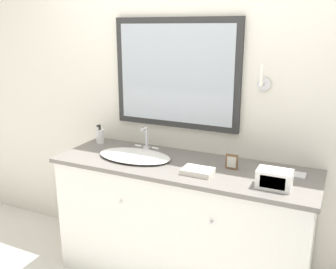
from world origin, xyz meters
name	(u,v)px	position (x,y,z in m)	size (l,w,h in m)	color
wall_back	(200,103)	(0.00, 0.67, 1.28)	(8.00, 0.18, 2.55)	silver
vanity_counter	(182,223)	(0.00, 0.33, 0.46)	(1.83, 0.62, 0.91)	silver
sink_basin	(135,155)	(-0.36, 0.31, 0.93)	(0.55, 0.38, 0.19)	white
soap_bottle	(100,136)	(-0.80, 0.51, 0.97)	(0.07, 0.07, 0.15)	white
appliance_box	(274,179)	(0.64, 0.20, 0.96)	(0.20, 0.13, 0.11)	white
picture_frame	(232,162)	(0.33, 0.39, 0.96)	(0.08, 0.01, 0.10)	brown
hand_towel_near_sink	(198,171)	(0.16, 0.21, 0.93)	(0.20, 0.14, 0.04)	silver
metal_tray	(291,174)	(0.71, 0.46, 0.91)	(0.19, 0.10, 0.01)	silver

